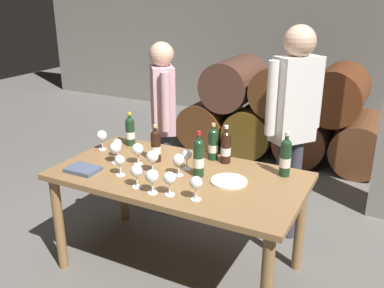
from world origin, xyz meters
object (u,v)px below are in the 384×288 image
(wine_bottle_2, at_px, (130,131))
(wine_glass_11, at_px, (152,157))
(wine_glass_0, at_px, (115,149))
(wine_glass_2, at_px, (138,150))
(sommelier_presenting, at_px, (293,117))
(wine_glass_3, at_px, (151,177))
(wine_glass_5, at_px, (102,136))
(wine_bottle_3, at_px, (156,145))
(dining_table, at_px, (179,186))
(wine_glass_10, at_px, (196,183))
(wine_bottle_4, at_px, (213,144))
(wine_glass_6, at_px, (178,160))
(wine_glass_1, at_px, (117,144))
(tasting_notebook, at_px, (83,169))
(wine_glass_4, at_px, (169,179))
(wine_glass_7, at_px, (187,155))
(taster_seated_left, at_px, (163,114))
(wine_glass_8, at_px, (136,172))
(wine_bottle_1, at_px, (285,157))
(wine_glass_9, at_px, (120,161))
(serving_plate, at_px, (229,181))
(wine_bottle_5, at_px, (226,147))
(wine_bottle_0, at_px, (199,157))

(wine_bottle_2, relative_size, wine_glass_11, 1.73)
(wine_glass_0, xyz_separation_m, wine_glass_2, (0.16, 0.05, 0.00))
(wine_bottle_2, xyz_separation_m, sommelier_presenting, (1.19, 0.43, 0.16))
(wine_glass_3, distance_m, wine_glass_5, 0.88)
(wine_bottle_3, relative_size, sommelier_presenting, 0.16)
(dining_table, height_order, wine_glass_10, wine_glass_10)
(wine_bottle_4, height_order, wine_glass_10, wine_bottle_4)
(sommelier_presenting, bearing_deg, wine_glass_6, -125.77)
(wine_bottle_3, xyz_separation_m, wine_glass_1, (-0.29, -0.07, -0.02))
(wine_glass_2, xyz_separation_m, sommelier_presenting, (0.91, 0.74, 0.17))
(tasting_notebook, bearing_deg, wine_glass_6, 20.58)
(wine_glass_5, bearing_deg, dining_table, -9.94)
(tasting_notebook, bearing_deg, dining_table, 23.07)
(wine_glass_4, bearing_deg, wine_glass_2, 144.68)
(dining_table, distance_m, wine_glass_0, 0.54)
(wine_glass_7, distance_m, tasting_notebook, 0.72)
(wine_bottle_3, bearing_deg, tasting_notebook, -131.85)
(wine_bottle_3, bearing_deg, wine_glass_2, -125.88)
(wine_glass_6, bearing_deg, wine_glass_0, -178.10)
(sommelier_presenting, distance_m, taster_seated_left, 1.13)
(wine_glass_11, bearing_deg, wine_glass_8, -81.47)
(wine_bottle_1, xyz_separation_m, wine_glass_11, (-0.82, -0.36, -0.02))
(wine_glass_6, bearing_deg, wine_glass_9, -153.16)
(wine_glass_1, xyz_separation_m, wine_glass_7, (0.56, 0.04, 0.00))
(wine_glass_11, bearing_deg, serving_plate, 9.96)
(wine_glass_2, distance_m, taster_seated_left, 0.74)
(wine_bottle_3, relative_size, wine_glass_9, 1.92)
(wine_bottle_1, height_order, wine_glass_2, wine_bottle_1)
(wine_bottle_3, bearing_deg, serving_plate, -8.62)
(wine_bottle_5, relative_size, wine_glass_11, 1.78)
(dining_table, distance_m, wine_bottle_5, 0.44)
(wine_glass_0, bearing_deg, serving_plate, 4.91)
(wine_glass_4, bearing_deg, wine_glass_6, 108.19)
(dining_table, bearing_deg, wine_glass_1, 174.66)
(wine_glass_10, bearing_deg, wine_bottle_3, 142.42)
(wine_bottle_4, bearing_deg, wine_bottle_5, -9.13)
(wine_bottle_2, xyz_separation_m, wine_glass_9, (0.28, -0.52, -0.02))
(wine_bottle_5, height_order, taster_seated_left, taster_seated_left)
(wine_bottle_2, bearing_deg, wine_glass_9, -61.74)
(wine_glass_7, height_order, wine_glass_8, wine_glass_8)
(wine_glass_5, xyz_separation_m, wine_glass_9, (0.42, -0.34, -0.01))
(wine_glass_1, bearing_deg, serving_plate, -1.27)
(wine_glass_11, height_order, taster_seated_left, taster_seated_left)
(wine_glass_2, bearing_deg, wine_bottle_2, 132.38)
(wine_glass_10, distance_m, tasting_notebook, 0.89)
(dining_table, height_order, wine_glass_7, wine_glass_7)
(wine_bottle_0, xyz_separation_m, tasting_notebook, (-0.74, -0.30, -0.12))
(wine_glass_6, height_order, wine_glass_11, wine_glass_11)
(wine_glass_0, bearing_deg, wine_glass_5, 146.26)
(wine_bottle_0, xyz_separation_m, wine_bottle_5, (0.07, 0.30, -0.01))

